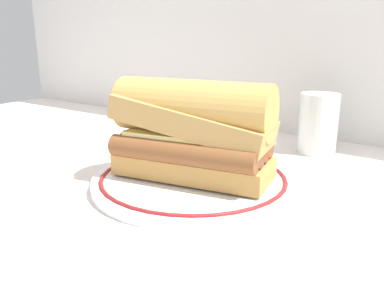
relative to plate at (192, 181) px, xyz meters
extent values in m
plane|color=silver|center=(-0.03, 0.00, -0.01)|extent=(1.50, 1.50, 0.00)
cylinder|color=white|center=(0.00, 0.00, 0.00)|extent=(0.26, 0.26, 0.01)
torus|color=maroon|center=(0.00, 0.00, 0.00)|extent=(0.24, 0.24, 0.01)
cube|color=tan|center=(0.00, 0.00, 0.02)|extent=(0.21, 0.11, 0.03)
cylinder|color=brown|center=(0.01, -0.03, 0.05)|extent=(0.19, 0.06, 0.03)
cylinder|color=brown|center=(0.00, -0.01, 0.05)|extent=(0.19, 0.06, 0.03)
cylinder|color=brown|center=(0.00, 0.01, 0.05)|extent=(0.19, 0.06, 0.03)
cylinder|color=brown|center=(-0.01, 0.03, 0.05)|extent=(0.19, 0.06, 0.03)
cube|color=#EAD67A|center=(0.00, 0.00, 0.06)|extent=(0.17, 0.10, 0.01)
cube|color=tan|center=(0.00, 0.00, 0.08)|extent=(0.21, 0.12, 0.06)
cylinder|color=tan|center=(0.00, 0.00, 0.10)|extent=(0.21, 0.10, 0.07)
cylinder|color=silver|center=(0.08, 0.25, 0.04)|extent=(0.06, 0.06, 0.10)
cylinder|color=gold|center=(0.08, 0.25, 0.02)|extent=(0.05, 0.05, 0.05)
camera|label=1|loc=(0.29, -0.41, 0.19)|focal=38.70mm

